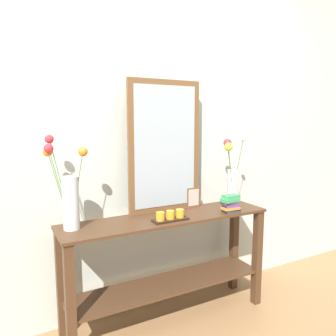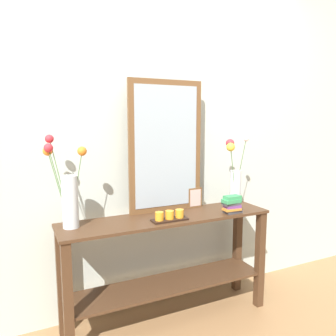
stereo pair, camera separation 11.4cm
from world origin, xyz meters
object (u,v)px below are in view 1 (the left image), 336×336
at_px(tall_vase_left, 68,194).
at_px(vase_right, 232,179).
at_px(candle_tray, 170,216).
at_px(mirror_leaning, 165,147).
at_px(picture_frame_small, 193,197).
at_px(book_stack, 231,204).
at_px(console_table, 168,255).

relative_size(tall_vase_left, vase_right, 1.06).
bearing_deg(candle_tray, mirror_leaning, 70.65).
height_order(candle_tray, picture_frame_small, picture_frame_small).
xyz_separation_m(mirror_leaning, candle_tray, (-0.08, -0.23, -0.44)).
distance_m(vase_right, picture_frame_small, 0.34).
bearing_deg(book_stack, picture_frame_small, 123.19).
distance_m(console_table, tall_vase_left, 0.82).
bearing_deg(console_table, mirror_leaning, 70.32).
bearing_deg(mirror_leaning, candle_tray, -109.35).
relative_size(console_table, tall_vase_left, 2.59).
relative_size(console_table, vase_right, 2.76).
height_order(candle_tray, book_stack, book_stack).
bearing_deg(candle_tray, vase_right, 11.31).
relative_size(mirror_leaning, vase_right, 1.74).
xyz_separation_m(vase_right, candle_tray, (-0.61, -0.12, -0.18)).
distance_m(candle_tray, picture_frame_small, 0.39).
bearing_deg(book_stack, candle_tray, 176.89).
bearing_deg(vase_right, book_stack, -130.93).
distance_m(tall_vase_left, book_stack, 1.13).
relative_size(candle_tray, picture_frame_small, 1.62).
bearing_deg(candle_tray, picture_frame_small, 34.52).
distance_m(vase_right, book_stack, 0.25).
bearing_deg(book_stack, mirror_leaning, 147.09).
height_order(mirror_leaning, picture_frame_small, mirror_leaning).
height_order(picture_frame_small, book_stack, picture_frame_small).
height_order(console_table, book_stack, book_stack).
relative_size(vase_right, book_stack, 3.70).
xyz_separation_m(console_table, tall_vase_left, (-0.65, 0.05, 0.50)).
xyz_separation_m(candle_tray, picture_frame_small, (0.32, 0.22, 0.05)).
bearing_deg(tall_vase_left, vase_right, -0.70).
distance_m(mirror_leaning, tall_vase_left, 0.75).
xyz_separation_m(tall_vase_left, book_stack, (1.10, -0.16, -0.16)).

